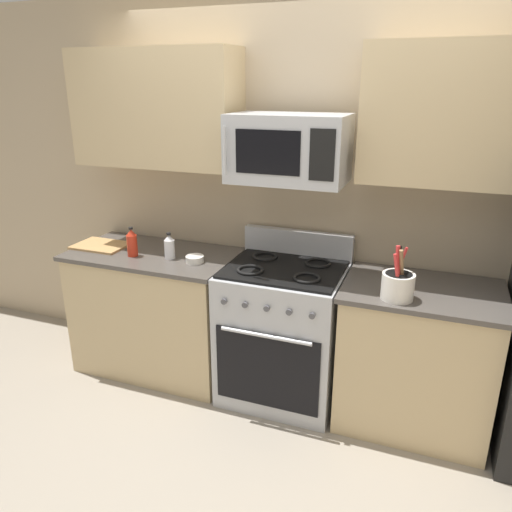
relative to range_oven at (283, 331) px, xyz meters
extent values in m
plane|color=gray|center=(0.00, -0.64, -0.47)|extent=(16.00, 16.00, 0.00)
cube|color=tan|center=(0.00, 0.40, 0.83)|extent=(8.00, 0.10, 2.60)
cube|color=tan|center=(-0.97, 0.00, -0.03)|extent=(1.13, 0.62, 0.88)
cube|color=#4C4742|center=(-0.97, 0.00, 0.42)|extent=(1.17, 0.66, 0.03)
cube|color=#B2B5BA|center=(0.00, 0.00, -0.02)|extent=(0.76, 0.66, 0.91)
cube|color=black|center=(0.00, -0.33, -0.11)|extent=(0.67, 0.01, 0.51)
cylinder|color=#B2B5BA|center=(0.00, -0.36, 0.15)|extent=(0.57, 0.02, 0.02)
cube|color=black|center=(0.00, 0.00, 0.45)|extent=(0.73, 0.59, 0.02)
cube|color=#B2B5BA|center=(0.00, 0.30, 0.53)|extent=(0.76, 0.06, 0.18)
torus|color=black|center=(-0.18, -0.14, 0.46)|extent=(0.17, 0.17, 0.02)
torus|color=black|center=(0.18, -0.14, 0.46)|extent=(0.17, 0.17, 0.02)
torus|color=black|center=(-0.18, 0.14, 0.46)|extent=(0.17, 0.17, 0.02)
torus|color=black|center=(0.18, 0.14, 0.46)|extent=(0.17, 0.17, 0.02)
cylinder|color=#4C4C51|center=(-0.27, -0.34, 0.32)|extent=(0.04, 0.02, 0.04)
cylinder|color=#4C4C51|center=(-0.14, -0.34, 0.32)|extent=(0.04, 0.02, 0.04)
cylinder|color=#4C4C51|center=(0.00, -0.34, 0.32)|extent=(0.04, 0.02, 0.04)
cylinder|color=#4C4C51|center=(0.14, -0.34, 0.32)|extent=(0.04, 0.02, 0.04)
cylinder|color=#4C4C51|center=(0.27, -0.34, 0.32)|extent=(0.04, 0.02, 0.04)
cube|color=tan|center=(0.85, 0.00, -0.03)|extent=(0.88, 0.62, 0.88)
cube|color=#4C4742|center=(0.85, 0.00, 0.42)|extent=(0.92, 0.66, 0.03)
cube|color=#B2B5BA|center=(0.00, 0.03, 1.20)|extent=(0.69, 0.40, 0.40)
cube|color=black|center=(-0.06, -0.17, 1.20)|extent=(0.38, 0.01, 0.25)
cube|color=black|center=(0.25, -0.17, 1.20)|extent=(0.14, 0.01, 0.28)
cylinder|color=#B2B5BA|center=(-0.31, -0.20, 1.20)|extent=(0.02, 0.02, 0.28)
cube|color=tan|center=(-0.98, 0.18, 1.40)|extent=(1.16, 0.34, 0.76)
cube|color=tan|center=(0.85, 0.18, 1.40)|extent=(0.91, 0.34, 0.76)
cylinder|color=white|center=(0.71, -0.20, 0.51)|extent=(0.18, 0.18, 0.15)
cylinder|color=black|center=(0.71, -0.20, 0.52)|extent=(0.15, 0.15, 0.13)
cylinder|color=red|center=(0.70, -0.16, 0.60)|extent=(0.08, 0.03, 0.26)
cylinder|color=red|center=(0.71, -0.21, 0.61)|extent=(0.05, 0.04, 0.28)
cylinder|color=red|center=(0.71, -0.24, 0.59)|extent=(0.06, 0.02, 0.24)
cylinder|color=green|center=(0.71, -0.20, 0.59)|extent=(0.02, 0.08, 0.25)
cylinder|color=black|center=(0.71, -0.20, 0.60)|extent=(0.04, 0.06, 0.27)
cylinder|color=olive|center=(0.73, -0.21, 0.60)|extent=(0.05, 0.08, 0.27)
cube|color=tan|center=(-1.39, -0.02, 0.45)|extent=(0.37, 0.28, 0.02)
cylinder|color=red|center=(-1.06, -0.11, 0.51)|extent=(0.07, 0.07, 0.15)
cone|color=red|center=(-1.06, -0.11, 0.61)|extent=(0.06, 0.06, 0.04)
cylinder|color=black|center=(-1.06, -0.11, 0.63)|extent=(0.03, 0.03, 0.01)
cylinder|color=silver|center=(-0.80, -0.07, 0.50)|extent=(0.07, 0.07, 0.13)
cone|color=silver|center=(-0.80, -0.07, 0.59)|extent=(0.06, 0.06, 0.04)
cylinder|color=black|center=(-0.80, -0.07, 0.61)|extent=(0.03, 0.03, 0.01)
cylinder|color=white|center=(-0.60, -0.08, 0.46)|extent=(0.12, 0.12, 0.04)
torus|color=white|center=(-0.60, -0.08, 0.48)|extent=(0.12, 0.12, 0.01)
camera|label=1|loc=(0.86, -2.80, 1.57)|focal=34.54mm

